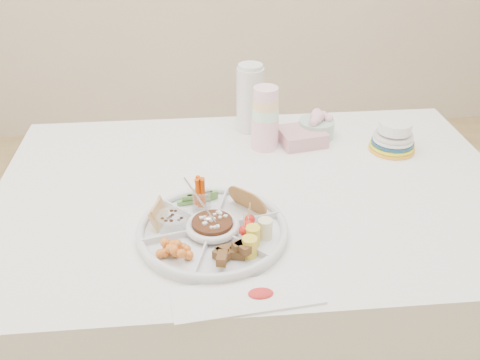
{
  "coord_description": "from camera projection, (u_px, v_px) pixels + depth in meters",
  "views": [
    {
      "loc": [
        -0.17,
        -1.32,
        1.59
      ],
      "look_at": [
        -0.06,
        -0.12,
        0.86
      ],
      "focal_mm": 40.0,
      "sensor_mm": 36.0,
      "label": 1
    }
  ],
  "objects": [
    {
      "name": "placemat",
      "position": [
        247.0,
        296.0,
        1.18
      ],
      "size": [
        0.34,
        0.15,
        0.01
      ],
      "primitive_type": "cube",
      "rotation": [
        0.0,
        0.0,
        0.11
      ],
      "color": "silver",
      "rests_on": "dining_table"
    },
    {
      "name": "banana_tomato",
      "position": [
        263.0,
        222.0,
        1.32
      ],
      "size": [
        0.14,
        0.14,
        0.1
      ],
      "primitive_type": null,
      "rotation": [
        0.0,
        0.0,
        0.24
      ],
      "color": "#F4E76D",
      "rests_on": "party_tray"
    },
    {
      "name": "thermos",
      "position": [
        250.0,
        97.0,
        1.84
      ],
      "size": [
        0.11,
        0.11,
        0.24
      ],
      "primitive_type": "cylinder",
      "rotation": [
        0.0,
        0.0,
        0.16
      ],
      "color": "silver",
      "rests_on": "dining_table"
    },
    {
      "name": "dining_table",
      "position": [
        254.0,
        285.0,
        1.77
      ],
      "size": [
        1.52,
        1.02,
        0.76
      ],
      "primitive_type": "cube",
      "color": "white",
      "rests_on": "floor"
    },
    {
      "name": "bean_dip",
      "position": [
        212.0,
        226.0,
        1.36
      ],
      "size": [
        0.13,
        0.13,
        0.04
      ],
      "primitive_type": "cylinder",
      "rotation": [
        0.0,
        0.0,
        0.24
      ],
      "color": "#451D0D",
      "rests_on": "party_tray"
    },
    {
      "name": "chair",
      "position": [
        471.0,
        188.0,
        1.95
      ],
      "size": [
        0.51,
        0.51,
        1.12
      ],
      "primitive_type": "cube",
      "rotation": [
        0.0,
        0.0,
        0.08
      ],
      "color": "brown",
      "rests_on": "floor"
    },
    {
      "name": "tortillas",
      "position": [
        245.0,
        200.0,
        1.43
      ],
      "size": [
        0.13,
        0.13,
        0.06
      ],
      "primitive_type": null,
      "rotation": [
        0.0,
        0.0,
        0.24
      ],
      "color": "#B58436",
      "rests_on": "party_tray"
    },
    {
      "name": "plate_stack",
      "position": [
        393.0,
        137.0,
        1.75
      ],
      "size": [
        0.15,
        0.15,
        0.1
      ],
      "primitive_type": "cylinder",
      "rotation": [
        0.0,
        0.0,
        -0.01
      ],
      "color": "gold",
      "rests_on": "dining_table"
    },
    {
      "name": "cup_stack",
      "position": [
        265.0,
        113.0,
        1.73
      ],
      "size": [
        0.11,
        0.11,
        0.25
      ],
      "primitive_type": "cylinder",
      "rotation": [
        0.0,
        0.0,
        -0.24
      ],
      "color": "beige",
      "rests_on": "dining_table"
    },
    {
      "name": "pita_raisins",
      "position": [
        163.0,
        216.0,
        1.37
      ],
      "size": [
        0.14,
        0.14,
        0.06
      ],
      "primitive_type": null,
      "rotation": [
        0.0,
        0.0,
        0.24
      ],
      "color": "#DDB865",
      "rests_on": "party_tray"
    },
    {
      "name": "cherries",
      "position": [
        175.0,
        249.0,
        1.27
      ],
      "size": [
        0.12,
        0.12,
        0.04
      ],
      "primitive_type": null,
      "rotation": [
        0.0,
        0.0,
        0.24
      ],
      "color": "orange",
      "rests_on": "party_tray"
    },
    {
      "name": "carrot_cucumber",
      "position": [
        198.0,
        189.0,
        1.44
      ],
      "size": [
        0.12,
        0.12,
        0.09
      ],
      "primitive_type": null,
      "rotation": [
        0.0,
        0.0,
        0.24
      ],
      "color": "#CD4302",
      "rests_on": "party_tray"
    },
    {
      "name": "granola_chunks",
      "position": [
        229.0,
        255.0,
        1.25
      ],
      "size": [
        0.12,
        0.12,
        0.04
      ],
      "primitive_type": null,
      "rotation": [
        0.0,
        0.0,
        0.24
      ],
      "color": "#533716",
      "rests_on": "party_tray"
    },
    {
      "name": "flower_bowl",
      "position": [
        317.0,
        125.0,
        1.83
      ],
      "size": [
        0.14,
        0.14,
        0.09
      ],
      "primitive_type": "cylinder",
      "rotation": [
        0.0,
        0.0,
        0.17
      ],
      "color": "#8EBBA8",
      "rests_on": "dining_table"
    },
    {
      "name": "party_tray",
      "position": [
        213.0,
        228.0,
        1.36
      ],
      "size": [
        0.46,
        0.46,
        0.04
      ],
      "primitive_type": "cylinder",
      "rotation": [
        0.0,
        0.0,
        0.24
      ],
      "color": "silver",
      "rests_on": "dining_table"
    },
    {
      "name": "napkin_stack",
      "position": [
        302.0,
        137.0,
        1.8
      ],
      "size": [
        0.17,
        0.15,
        0.05
      ],
      "primitive_type": "cube",
      "rotation": [
        0.0,
        0.0,
        0.19
      ],
      "color": "#D0979D",
      "rests_on": "dining_table"
    }
  ]
}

